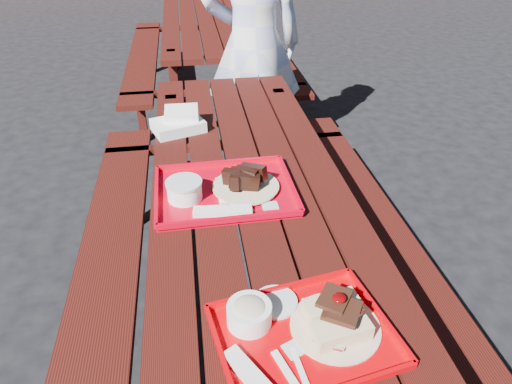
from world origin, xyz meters
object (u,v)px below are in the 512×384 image
person (253,45)px  picnic_table_near (250,225)px  picnic_table_far (206,39)px  near_tray (301,324)px  far_tray (223,190)px

person → picnic_table_near: bearing=81.5°
picnic_table_far → near_tray: 3.51m
far_tray → picnic_table_near: bearing=24.6°
picnic_table_far → far_tray: size_ratio=4.67×
picnic_table_near → near_tray: size_ratio=4.96×
picnic_table_near → far_tray: far_tray is taller
person → near_tray: bearing=85.1°
picnic_table_near → picnic_table_far: bearing=90.0°
far_tray → person: person is taller
picnic_table_far → person: (0.23, -1.35, 0.31)m
far_tray → person: 1.54m
near_tray → person: person is taller
picnic_table_near → person: person is taller
near_tray → person: size_ratio=0.28×
picnic_table_far → far_tray: 2.86m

